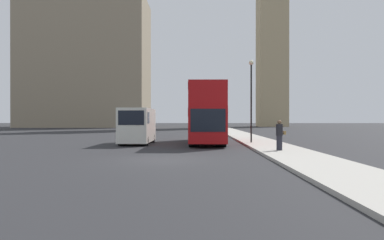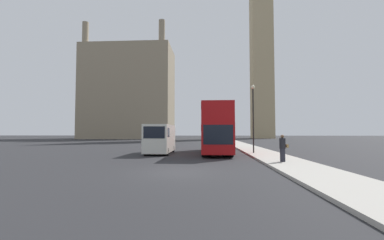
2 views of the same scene
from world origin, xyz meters
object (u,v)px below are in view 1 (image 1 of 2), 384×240
at_px(pedestrian, 280,135).
at_px(street_lamp, 251,89).
at_px(white_van, 137,125).
at_px(red_double_decker_bus, 206,112).

relative_size(pedestrian, street_lamp, 0.28).
bearing_deg(white_van, red_double_decker_bus, 9.21).
height_order(red_double_decker_bus, white_van, red_double_decker_bus).
relative_size(white_van, street_lamp, 0.92).
height_order(red_double_decker_bus, street_lamp, street_lamp).
bearing_deg(pedestrian, white_van, 141.75).
bearing_deg(white_van, street_lamp, -1.51).
distance_m(white_van, pedestrian, 11.72).
height_order(white_van, street_lamp, street_lamp).
xyz_separation_m(red_double_decker_bus, pedestrian, (3.95, -8.10, -1.49)).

